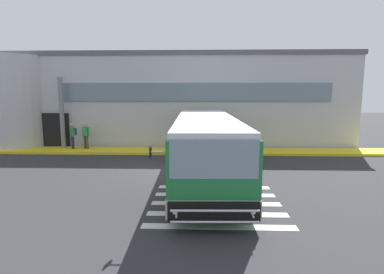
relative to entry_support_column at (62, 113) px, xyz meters
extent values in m
cube|color=#2B2B2D|center=(7.69, -5.40, -2.47)|extent=(80.00, 90.00, 0.02)
cube|color=silver|center=(9.69, -11.40, -2.45)|extent=(4.40, 0.36, 0.01)
cube|color=silver|center=(9.69, -10.50, -2.45)|extent=(4.40, 0.36, 0.01)
cube|color=silver|center=(9.69, -9.60, -2.45)|extent=(4.40, 0.36, 0.01)
cube|color=silver|center=(9.69, -8.70, -2.45)|extent=(4.40, 0.36, 0.01)
cube|color=silver|center=(9.69, -7.80, -2.45)|extent=(4.40, 0.36, 0.01)
cube|color=#B7B7BC|center=(7.69, 6.60, 0.64)|extent=(23.82, 12.00, 6.20)
cube|color=#56565B|center=(7.69, 6.60, 3.89)|extent=(24.02, 12.20, 0.30)
cylinder|color=#B7B7BC|center=(-3.72, 1.10, 0.64)|extent=(4.40, 4.40, 6.20)
cube|color=black|center=(-0.72, 0.55, -1.26)|extent=(1.80, 0.16, 2.40)
cube|color=slate|center=(8.69, 0.56, 1.34)|extent=(17.82, 0.10, 1.20)
cube|color=yellow|center=(7.69, -0.60, -2.38)|extent=(27.82, 2.00, 0.15)
cylinder|color=slate|center=(0.00, 0.00, 0.00)|extent=(0.28, 0.28, 4.61)
cube|color=#1E7238|center=(9.36, -6.14, -1.03)|extent=(2.88, 11.28, 2.15)
cube|color=silver|center=(9.36, -6.14, -1.83)|extent=(2.92, 11.32, 0.55)
cube|color=silver|center=(9.36, -6.14, 0.14)|extent=(2.77, 11.08, 0.20)
cube|color=gray|center=(9.53, -11.70, -0.43)|extent=(2.35, 0.19, 1.05)
cube|color=gray|center=(10.65, -5.81, -0.53)|extent=(0.33, 10.01, 0.95)
cube|color=gray|center=(8.06, -5.88, -0.53)|extent=(0.33, 10.01, 0.95)
cube|color=black|center=(9.53, -11.70, -0.08)|extent=(2.15, 0.16, 0.28)
cube|color=black|center=(9.53, -11.83, -1.83)|extent=(2.45, 0.27, 0.52)
sphere|color=beige|center=(10.56, -11.84, -1.81)|extent=(0.18, 0.18, 0.18)
sphere|color=beige|center=(8.51, -11.90, -1.81)|extent=(0.18, 0.18, 0.18)
cylinder|color=#B7B7BF|center=(8.03, -11.54, -0.28)|extent=(0.40, 0.06, 0.05)
cube|color=black|center=(7.83, -11.55, -0.28)|extent=(0.05, 0.20, 0.28)
cylinder|color=black|center=(10.65, -9.91, -1.96)|extent=(0.33, 1.01, 1.00)
cylinder|color=black|center=(8.30, -9.98, -1.96)|extent=(0.33, 1.01, 1.00)
cylinder|color=black|center=(10.47, -3.71, -1.96)|extent=(0.33, 1.01, 1.00)
cylinder|color=black|center=(8.12, -3.78, -1.96)|extent=(0.33, 1.01, 1.00)
cylinder|color=black|center=(10.43, -2.41, -1.96)|extent=(0.33, 1.01, 1.00)
cylinder|color=black|center=(8.08, -2.48, -1.96)|extent=(0.33, 1.01, 1.00)
cylinder|color=#B7B7BF|center=(9.54, -12.20, -1.96)|extent=(2.25, 0.13, 0.06)
cylinder|color=#B7B7BF|center=(9.54, -12.20, -1.66)|extent=(2.25, 0.13, 0.06)
cylinder|color=#B7B7BF|center=(10.51, -11.97, -1.81)|extent=(0.06, 0.50, 0.05)
cylinder|color=#B7B7BF|center=(8.56, -12.02, -1.81)|extent=(0.06, 0.50, 0.05)
cylinder|color=#1E2338|center=(0.85, -0.48, -1.88)|extent=(0.15, 0.15, 0.85)
cylinder|color=#1E2338|center=(0.75, -0.31, -1.88)|extent=(0.15, 0.15, 0.85)
cube|color=#338C4C|center=(0.80, -0.40, -1.17)|extent=(0.39, 0.44, 0.58)
sphere|color=tan|center=(0.80, -0.40, -0.75)|extent=(0.23, 0.23, 0.23)
cylinder|color=#338C4C|center=(0.93, -0.61, -1.22)|extent=(0.09, 0.09, 0.55)
cylinder|color=#338C4C|center=(0.67, -0.19, -1.22)|extent=(0.09, 0.09, 0.55)
cube|color=navy|center=(0.94, -0.31, -1.19)|extent=(0.31, 0.35, 0.44)
cylinder|color=#4C4233|center=(1.78, -0.46, -1.88)|extent=(0.15, 0.15, 0.85)
cylinder|color=#4C4233|center=(1.59, -0.39, -1.88)|extent=(0.15, 0.15, 0.85)
cube|color=#338C4C|center=(1.69, -0.43, -1.17)|extent=(0.43, 0.34, 0.58)
sphere|color=tan|center=(1.69, -0.43, -0.75)|extent=(0.23, 0.23, 0.23)
cylinder|color=#338C4C|center=(1.92, -0.51, -1.22)|extent=(0.09, 0.09, 0.55)
cylinder|color=#338C4C|center=(1.45, -0.34, -1.22)|extent=(0.09, 0.09, 0.55)
camera|label=1|loc=(9.21, -19.44, 1.28)|focal=28.15mm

